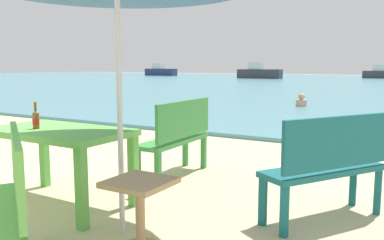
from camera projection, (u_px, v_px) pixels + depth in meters
picnic_table_green at (59, 140)px, 3.96m from camera, size 1.40×0.80×0.76m
beer_bottle_amber at (36, 119)px, 3.94m from camera, size 0.07×0.07×0.26m
side_table_wood at (140, 204)px, 3.00m from camera, size 0.44×0.44×0.54m
bench_teal_center at (330, 162)px, 3.53m from camera, size 0.94×1.21×0.95m
bench_green_left at (3, 199)px, 2.56m from camera, size 1.19×0.98×0.95m
bench_green_right at (178, 134)px, 4.96m from camera, size 0.40×1.21×0.95m
swimmer_person at (301, 101)px, 12.93m from camera, size 0.34×0.34×0.41m
boat_sailboat at (160, 71)px, 50.88m from camera, size 4.16×1.13×1.51m
boat_fishing_trawler at (259, 73)px, 40.05m from camera, size 4.33×1.18×1.57m
boat_ferry at (382, 74)px, 40.17m from camera, size 3.59×0.98×1.31m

